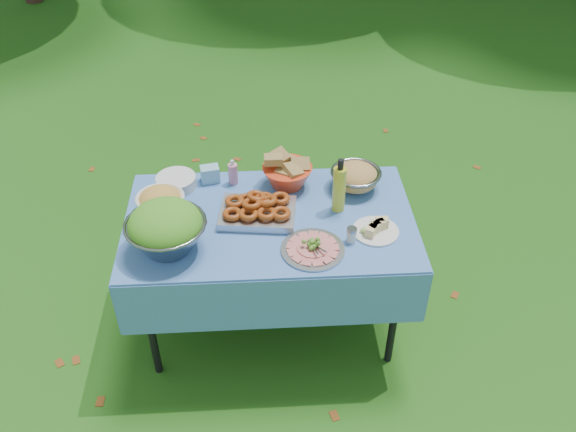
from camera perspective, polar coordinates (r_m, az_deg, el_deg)
The scene contains 14 objects.
ground at distance 3.61m, azimuth -1.49°, elevation -9.70°, with size 80.00×80.00×0.00m, color #0E370A.
picnic_table at distance 3.33m, azimuth -1.60°, elevation -5.35°, with size 1.46×0.86×0.76m, color #84C1FF.
salad_bowl at distance 2.88m, azimuth -11.37°, elevation -1.14°, with size 0.38×0.38×0.25m, color gray, non-canonical shape.
pasta_bowl_white at distance 3.15m, azimuth -11.86°, elevation 1.41°, with size 0.24×0.24×0.13m, color silver, non-canonical shape.
plate_stack at distance 3.34m, azimuth -10.43°, elevation 3.18°, with size 0.21×0.21×0.06m, color silver.
wipes_box at distance 3.34m, azimuth -7.30°, elevation 3.92°, with size 0.10×0.07×0.09m, color #81BFD7.
sanitizer_bottle at distance 3.30m, azimuth -5.18°, elevation 4.15°, with size 0.05×0.05×0.15m, color pink.
bread_bowl at distance 3.26m, azimuth -0.07°, elevation 4.20°, with size 0.27×0.27×0.18m, color red, non-canonical shape.
pasta_bowl_steel at distance 3.27m, azimuth 6.35°, elevation 3.69°, with size 0.26×0.26×0.14m, color gray, non-canonical shape.
fried_tray at distance 3.07m, azimuth -2.85°, elevation 0.58°, with size 0.38×0.27×0.09m, color #B6B5BB.
charcuterie_platter at distance 2.87m, azimuth 2.34°, elevation -2.70°, with size 0.31×0.31×0.07m, color #9C9EA3.
oil_bottle at distance 3.06m, azimuth 4.83°, elevation 2.90°, with size 0.07×0.07×0.30m, color gold.
cheese_plate at distance 3.01m, azimuth 8.24°, elevation -1.03°, with size 0.23×0.23×0.06m, color silver.
shaker at distance 2.94m, azimuth 5.96°, elevation -1.76°, with size 0.05×0.05×0.08m, color silver.
Camera 1 is at (-0.05, -2.39, 2.70)m, focal length 38.00 mm.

